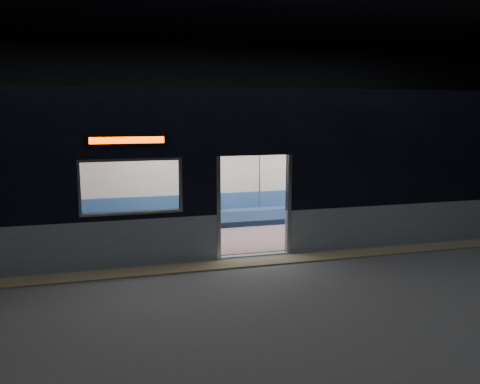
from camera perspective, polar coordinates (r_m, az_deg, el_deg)
name	(u,v)px	position (r m, az deg, el deg)	size (l,w,h in m)	color
station_floor	(271,271)	(9.47, 3.47, -8.88)	(24.00, 14.00, 0.01)	#47494C
station_envelope	(273,67)	(9.04, 3.70, 13.82)	(24.00, 14.00, 5.00)	black
tactile_strip	(261,262)	(9.96, 2.42, -7.83)	(22.80, 0.50, 0.03)	#8C7F59
metro_car	(234,159)	(11.49, -0.63, 3.77)	(18.00, 3.04, 3.35)	#8797A1
passenger	(350,192)	(13.84, 12.26, -0.02)	(0.40, 0.65, 1.29)	black
handbag	(354,197)	(13.68, 12.64, -0.58)	(0.26, 0.23, 0.13)	black
transit_map	(395,162)	(14.78, 17.06, 3.19)	(1.04, 0.03, 0.67)	white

